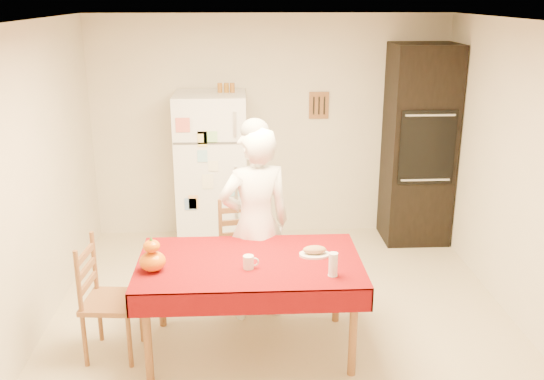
{
  "coord_description": "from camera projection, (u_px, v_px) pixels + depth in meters",
  "views": [
    {
      "loc": [
        -0.32,
        -4.48,
        2.7
      ],
      "look_at": [
        -0.08,
        0.2,
        1.17
      ],
      "focal_mm": 40.0,
      "sensor_mm": 36.0,
      "label": 1
    }
  ],
  "objects": [
    {
      "name": "pumpkin_upper",
      "position": [
        152.0,
        246.0,
        4.38
      ],
      "size": [
        0.12,
        0.12,
        0.09
      ],
      "primitive_type": "ellipsoid",
      "color": "#DC4205",
      "rests_on": "pumpkin_lower"
    },
    {
      "name": "wine_glass",
      "position": [
        333.0,
        264.0,
        4.33
      ],
      "size": [
        0.07,
        0.07,
        0.18
      ],
      "primitive_type": "cylinder",
      "color": "white",
      "rests_on": "dining_table"
    },
    {
      "name": "oven_cabinet",
      "position": [
        419.0,
        145.0,
        6.68
      ],
      "size": [
        0.7,
        0.62,
        2.2
      ],
      "color": "black",
      "rests_on": "floor"
    },
    {
      "name": "spice_jar_mid",
      "position": [
        226.0,
        88.0,
        6.38
      ],
      "size": [
        0.05,
        0.05,
        0.1
      ],
      "primitive_type": "cylinder",
      "color": "#8E5B19",
      "rests_on": "refrigerator"
    },
    {
      "name": "pumpkin_lower",
      "position": [
        153.0,
        261.0,
        4.42
      ],
      "size": [
        0.2,
        0.2,
        0.15
      ],
      "primitive_type": "ellipsoid",
      "color": "#D35704",
      "rests_on": "dining_table"
    },
    {
      "name": "spice_jar_right",
      "position": [
        232.0,
        88.0,
        6.38
      ],
      "size": [
        0.05,
        0.05,
        0.1
      ],
      "primitive_type": "cylinder",
      "color": "#96571B",
      "rests_on": "refrigerator"
    },
    {
      "name": "bread_loaf",
      "position": [
        315.0,
        250.0,
        4.67
      ],
      "size": [
        0.18,
        0.1,
        0.06
      ],
      "primitive_type": "ellipsoid",
      "color": "#9D814D",
      "rests_on": "bread_plate"
    },
    {
      "name": "dining_table",
      "position": [
        250.0,
        269.0,
        4.62
      ],
      "size": [
        1.7,
        1.0,
        0.76
      ],
      "color": "brown",
      "rests_on": "floor"
    },
    {
      "name": "room_shell",
      "position": [
        284.0,
        142.0,
        4.61
      ],
      "size": [
        4.02,
        4.52,
        2.51
      ],
      "color": "beige",
      "rests_on": "ground"
    },
    {
      "name": "chair_far",
      "position": [
        242.0,
        248.0,
        5.46
      ],
      "size": [
        0.49,
        0.47,
        0.95
      ],
      "rotation": [
        0.0,
        0.0,
        0.18
      ],
      "color": "brown",
      "rests_on": "floor"
    },
    {
      "name": "spice_jar_left",
      "position": [
        220.0,
        88.0,
        6.37
      ],
      "size": [
        0.05,
        0.05,
        0.1
      ],
      "primitive_type": "cylinder",
      "color": "#955A1B",
      "rests_on": "refrigerator"
    },
    {
      "name": "refrigerator",
      "position": [
        212.0,
        171.0,
        6.6
      ],
      "size": [
        0.75,
        0.74,
        1.7
      ],
      "color": "white",
      "rests_on": "floor"
    },
    {
      "name": "bread_plate",
      "position": [
        315.0,
        254.0,
        4.69
      ],
      "size": [
        0.24,
        0.24,
        0.02
      ],
      "primitive_type": "cylinder",
      "color": "white",
      "rests_on": "dining_table"
    },
    {
      "name": "chair_left",
      "position": [
        103.0,
        295.0,
        4.62
      ],
      "size": [
        0.44,
        0.46,
        0.95
      ],
      "rotation": [
        0.0,
        0.0,
        1.48
      ],
      "color": "brown",
      "rests_on": "floor"
    },
    {
      "name": "coffee_mug",
      "position": [
        248.0,
        262.0,
        4.46
      ],
      "size": [
        0.08,
        0.08,
        0.1
      ],
      "primitive_type": "cylinder",
      "color": "silver",
      "rests_on": "dining_table"
    },
    {
      "name": "floor",
      "position": [
        283.0,
        329.0,
        5.11
      ],
      "size": [
        4.5,
        4.5,
        0.0
      ],
      "primitive_type": "plane",
      "color": "beige",
      "rests_on": "ground"
    },
    {
      "name": "seated_woman",
      "position": [
        256.0,
        225.0,
        5.09
      ],
      "size": [
        0.7,
        0.55,
        1.69
      ],
      "primitive_type": "imported",
      "rotation": [
        0.0,
        0.0,
        3.4
      ],
      "color": "white",
      "rests_on": "floor"
    }
  ]
}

